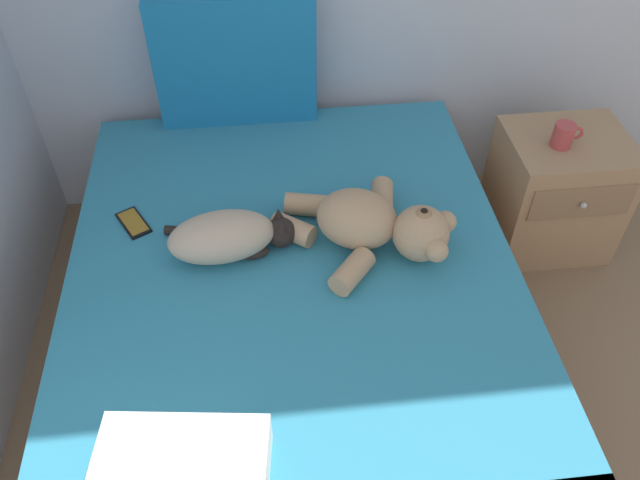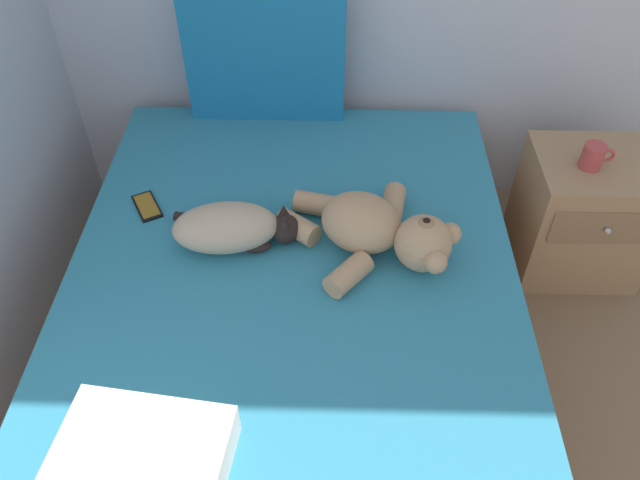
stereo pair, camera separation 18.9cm
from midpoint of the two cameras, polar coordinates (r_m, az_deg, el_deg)
bed at (r=2.16m, az=-4.59°, el=-8.74°), size 1.48×2.01×0.51m
patterned_cushion at (r=2.54m, az=-9.84°, el=15.55°), size 0.62×0.10×0.52m
cat at (r=2.04m, az=-10.94°, el=0.20°), size 0.44×0.25×0.15m
teddy_bear at (r=2.02m, az=2.30°, el=1.27°), size 0.60×0.49×0.19m
cell_phone at (r=2.26m, az=-18.77°, el=1.37°), size 0.13×0.16×0.01m
throw_pillow at (r=1.61m, az=-15.94°, el=-20.20°), size 0.43×0.33×0.11m
nightstand at (r=2.79m, az=18.57°, el=4.04°), size 0.48×0.43×0.53m
mug at (r=2.56m, az=19.14°, el=8.83°), size 0.12×0.08×0.09m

